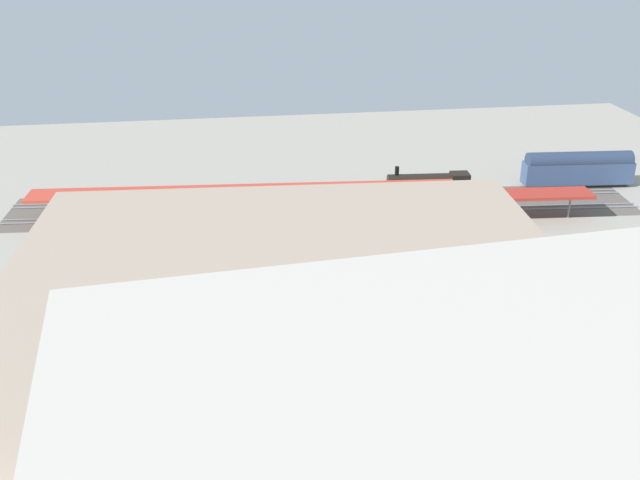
# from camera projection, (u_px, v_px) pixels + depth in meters

# --- Properties ---
(ground_plane) EXTENTS (161.77, 161.77, 0.00)m
(ground_plane) POSITION_uv_depth(u_px,v_px,m) (350.00, 268.00, 99.65)
(ground_plane) COLOR #9E998C
(ground_plane) RESTS_ON ground
(rail_bed) EXTENTS (101.91, 22.03, 0.01)m
(rail_bed) POSITION_uv_depth(u_px,v_px,m) (324.00, 207.00, 119.98)
(rail_bed) COLOR #5B544C
(rail_bed) RESTS_ON ground
(street_asphalt) EXTENTS (101.50, 16.57, 0.01)m
(street_asphalt) POSITION_uv_depth(u_px,v_px,m) (355.00, 281.00, 96.18)
(street_asphalt) COLOR #424244
(street_asphalt) RESTS_ON ground
(track_rails) EXTENTS (100.83, 15.63, 0.12)m
(track_rails) POSITION_uv_depth(u_px,v_px,m) (324.00, 206.00, 119.91)
(track_rails) COLOR #9E9EA8
(track_rails) RESTS_ON ground
(platform_canopy_near) EXTENTS (60.93, 9.23, 4.36)m
(platform_canopy_near) POSITION_uv_depth(u_px,v_px,m) (396.00, 198.00, 112.23)
(platform_canopy_near) COLOR #A82D23
(platform_canopy_near) RESTS_ON ground
(platform_canopy_far) EXTENTS (66.90, 10.37, 4.29)m
(platform_canopy_far) POSITION_uv_depth(u_px,v_px,m) (245.00, 191.00, 114.99)
(platform_canopy_far) COLOR #C63D2D
(platform_canopy_far) RESTS_ON ground
(locomotive) EXTENTS (15.51, 3.70, 4.97)m
(locomotive) POSITION_uv_depth(u_px,v_px,m) (433.00, 184.00, 124.71)
(locomotive) COLOR black
(locomotive) RESTS_ON ground
(passenger_coach) EXTENTS (19.20, 4.62, 6.21)m
(passenger_coach) POSITION_uv_depth(u_px,v_px,m) (578.00, 168.00, 127.53)
(passenger_coach) COLOR black
(passenger_coach) RESTS_ON ground
(parked_car_0) EXTENTS (4.12, 2.05, 1.82)m
(parked_car_0) POSITION_uv_depth(u_px,v_px,m) (549.00, 251.00, 102.69)
(parked_car_0) COLOR black
(parked_car_0) RESTS_ON ground
(parked_car_1) EXTENTS (4.28, 2.07, 1.62)m
(parked_car_1) POSITION_uv_depth(u_px,v_px,m) (506.00, 253.00, 102.15)
(parked_car_1) COLOR black
(parked_car_1) RESTS_ON ground
(parked_car_2) EXTENTS (4.71, 1.97, 1.72)m
(parked_car_2) POSITION_uv_depth(u_px,v_px,m) (466.00, 257.00, 101.03)
(parked_car_2) COLOR black
(parked_car_2) RESTS_ON ground
(parked_car_3) EXTENTS (4.53, 1.97, 1.74)m
(parked_car_3) POSITION_uv_depth(u_px,v_px,m) (425.00, 261.00, 99.91)
(parked_car_3) COLOR black
(parked_car_3) RESTS_ON ground
(parked_car_4) EXTENTS (4.46, 1.99, 1.61)m
(parked_car_4) POSITION_uv_depth(u_px,v_px,m) (378.00, 262.00, 99.56)
(parked_car_4) COLOR black
(parked_car_4) RESTS_ON ground
(construction_building) EXTENTS (37.88, 24.82, 15.75)m
(construction_building) POSITION_uv_depth(u_px,v_px,m) (227.00, 339.00, 68.47)
(construction_building) COLOR yellow
(construction_building) RESTS_ON ground
(construction_roof_slab) EXTENTS (38.53, 25.46, 0.40)m
(construction_roof_slab) POSITION_uv_depth(u_px,v_px,m) (223.00, 261.00, 65.15)
(construction_roof_slab) COLOR #ADA89E
(construction_roof_slab) RESTS_ON construction_building
(box_truck_0) EXTENTS (9.94, 3.11, 3.54)m
(box_truck_0) POSITION_uv_depth(u_px,v_px,m) (309.00, 302.00, 87.52)
(box_truck_0) COLOR black
(box_truck_0) RESTS_ON ground
(box_truck_1) EXTENTS (10.20, 3.39, 3.20)m
(box_truck_1) POSITION_uv_depth(u_px,v_px,m) (316.00, 299.00, 88.29)
(box_truck_1) COLOR black
(box_truck_1) RESTS_ON ground
(street_tree_0) EXTENTS (5.07, 5.07, 7.15)m
(street_tree_0) POSITION_uv_depth(u_px,v_px,m) (601.00, 253.00, 93.15)
(street_tree_0) COLOR brown
(street_tree_0) RESTS_ON ground
(street_tree_1) EXTENTS (5.53, 5.53, 7.67)m
(street_tree_1) POSITION_uv_depth(u_px,v_px,m) (174.00, 273.00, 87.38)
(street_tree_1) COLOR brown
(street_tree_1) RESTS_ON ground
(street_tree_2) EXTENTS (5.86, 5.86, 7.58)m
(street_tree_2) POSITION_uv_depth(u_px,v_px,m) (392.00, 266.00, 89.70)
(street_tree_2) COLOR brown
(street_tree_2) RESTS_ON ground
(street_tree_3) EXTENTS (4.24, 4.24, 7.01)m
(street_tree_3) POSITION_uv_depth(u_px,v_px,m) (301.00, 270.00, 88.23)
(street_tree_3) COLOR brown
(street_tree_3) RESTS_ON ground
(street_tree_4) EXTENTS (4.48, 4.48, 6.66)m
(street_tree_4) POSITION_uv_depth(u_px,v_px,m) (157.00, 279.00, 87.00)
(street_tree_4) COLOR brown
(street_tree_4) RESTS_ON ground
(traffic_light) EXTENTS (0.50, 0.36, 6.96)m
(traffic_light) POSITION_uv_depth(u_px,v_px,m) (352.00, 265.00, 90.13)
(traffic_light) COLOR #333333
(traffic_light) RESTS_ON ground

